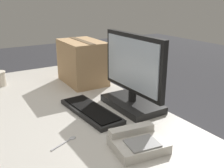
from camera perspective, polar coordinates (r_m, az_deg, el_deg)
office_desk at (r=1.68m, az=-9.31°, el=-16.50°), size 1.80×0.90×0.73m
monitor at (r=1.43m, az=4.51°, el=1.18°), size 0.48×0.21×0.41m
keyboard at (r=1.41m, az=-4.65°, el=-5.81°), size 0.44×0.17×0.03m
desk_phone at (r=1.11m, az=5.54°, el=-12.47°), size 0.21×0.23×0.07m
paper_cup_left at (r=1.97m, az=-23.25°, el=1.09°), size 0.08×0.08×0.10m
spoon at (r=1.17m, az=-9.65°, el=-12.09°), size 0.07×0.14×0.00m
cardboard_box at (r=1.87m, az=-6.47°, el=4.79°), size 0.37×0.26×0.30m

